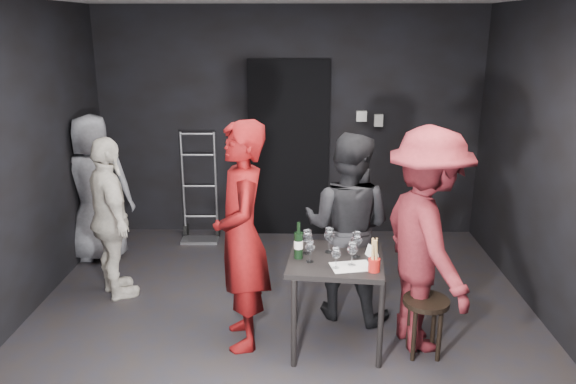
{
  "coord_description": "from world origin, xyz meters",
  "views": [
    {
      "loc": [
        0.15,
        -4.09,
        2.48
      ],
      "look_at": [
        0.04,
        0.25,
        1.18
      ],
      "focal_mm": 35.0,
      "sensor_mm": 36.0,
      "label": 1
    }
  ],
  "objects_px": {
    "wine_bottle": "(299,244)",
    "server_red": "(241,214)",
    "hand_truck": "(200,221)",
    "tasting_table": "(336,269)",
    "stool": "(426,310)",
    "man_maroon": "(428,221)",
    "woman_black": "(348,219)",
    "bystander_cream": "(111,218)",
    "breadstick_cup": "(374,256)",
    "bystander_grey": "(94,184)"
  },
  "relations": [
    {
      "from": "stool",
      "to": "bystander_cream",
      "type": "xyz_separation_m",
      "value": [
        -2.7,
        0.93,
        0.4
      ]
    },
    {
      "from": "tasting_table",
      "to": "stool",
      "type": "height_order",
      "value": "tasting_table"
    },
    {
      "from": "wine_bottle",
      "to": "server_red",
      "type": "bearing_deg",
      "value": 174.73
    },
    {
      "from": "stool",
      "to": "server_red",
      "type": "xyz_separation_m",
      "value": [
        -1.42,
        0.16,
        0.72
      ]
    },
    {
      "from": "hand_truck",
      "to": "tasting_table",
      "type": "height_order",
      "value": "hand_truck"
    },
    {
      "from": "man_maroon",
      "to": "server_red",
      "type": "bearing_deg",
      "value": 75.84
    },
    {
      "from": "woman_black",
      "to": "breadstick_cup",
      "type": "bearing_deg",
      "value": 121.9
    },
    {
      "from": "stool",
      "to": "hand_truck",
      "type": "bearing_deg",
      "value": 131.9
    },
    {
      "from": "man_maroon",
      "to": "bystander_grey",
      "type": "height_order",
      "value": "man_maroon"
    },
    {
      "from": "woman_black",
      "to": "man_maroon",
      "type": "relative_size",
      "value": 0.85
    },
    {
      "from": "server_red",
      "to": "bystander_cream",
      "type": "distance_m",
      "value": 1.53
    },
    {
      "from": "stool",
      "to": "breadstick_cup",
      "type": "relative_size",
      "value": 1.73
    },
    {
      "from": "bystander_cream",
      "to": "breadstick_cup",
      "type": "xyz_separation_m",
      "value": [
        2.28,
        -1.04,
        0.09
      ]
    },
    {
      "from": "bystander_grey",
      "to": "wine_bottle",
      "type": "relative_size",
      "value": 5.84
    },
    {
      "from": "wine_bottle",
      "to": "breadstick_cup",
      "type": "bearing_deg",
      "value": -22.54
    },
    {
      "from": "man_maroon",
      "to": "wine_bottle",
      "type": "height_order",
      "value": "man_maroon"
    },
    {
      "from": "tasting_table",
      "to": "breadstick_cup",
      "type": "xyz_separation_m",
      "value": [
        0.26,
        -0.24,
        0.22
      ]
    },
    {
      "from": "bystander_grey",
      "to": "wine_bottle",
      "type": "bearing_deg",
      "value": 132.22
    },
    {
      "from": "tasting_table",
      "to": "wine_bottle",
      "type": "height_order",
      "value": "wine_bottle"
    },
    {
      "from": "stool",
      "to": "tasting_table",
      "type": "bearing_deg",
      "value": 169.26
    },
    {
      "from": "server_red",
      "to": "wine_bottle",
      "type": "distance_m",
      "value": 0.5
    },
    {
      "from": "bystander_cream",
      "to": "man_maroon",
      "type": "bearing_deg",
      "value": -139.04
    },
    {
      "from": "stool",
      "to": "man_maroon",
      "type": "distance_m",
      "value": 0.69
    },
    {
      "from": "server_red",
      "to": "wine_bottle",
      "type": "relative_size",
      "value": 7.53
    },
    {
      "from": "hand_truck",
      "to": "stool",
      "type": "xyz_separation_m",
      "value": [
        2.16,
        -2.41,
        0.15
      ]
    },
    {
      "from": "stool",
      "to": "wine_bottle",
      "type": "xyz_separation_m",
      "value": [
        -0.98,
        0.12,
        0.48
      ]
    },
    {
      "from": "bystander_cream",
      "to": "wine_bottle",
      "type": "relative_size",
      "value": 5.36
    },
    {
      "from": "hand_truck",
      "to": "tasting_table",
      "type": "bearing_deg",
      "value": -58.49
    },
    {
      "from": "stool",
      "to": "wine_bottle",
      "type": "relative_size",
      "value": 1.62
    },
    {
      "from": "man_maroon",
      "to": "wine_bottle",
      "type": "xyz_separation_m",
      "value": [
        -0.98,
        -0.04,
        -0.18
      ]
    },
    {
      "from": "server_red",
      "to": "woman_black",
      "type": "height_order",
      "value": "server_red"
    },
    {
      "from": "man_maroon",
      "to": "breadstick_cup",
      "type": "xyz_separation_m",
      "value": [
        -0.43,
        -0.27,
        -0.17
      ]
    },
    {
      "from": "hand_truck",
      "to": "stool",
      "type": "distance_m",
      "value": 3.24
    },
    {
      "from": "server_red",
      "to": "woman_black",
      "type": "relative_size",
      "value": 1.22
    },
    {
      "from": "breadstick_cup",
      "to": "hand_truck",
      "type": "bearing_deg",
      "value": 124.57
    },
    {
      "from": "bystander_cream",
      "to": "wine_bottle",
      "type": "distance_m",
      "value": 1.91
    },
    {
      "from": "hand_truck",
      "to": "man_maroon",
      "type": "height_order",
      "value": "man_maroon"
    },
    {
      "from": "bystander_cream",
      "to": "woman_black",
      "type": "bearing_deg",
      "value": -131.24
    },
    {
      "from": "hand_truck",
      "to": "server_red",
      "type": "height_order",
      "value": "server_red"
    },
    {
      "from": "bystander_cream",
      "to": "bystander_grey",
      "type": "distance_m",
      "value": 0.99
    },
    {
      "from": "tasting_table",
      "to": "woman_black",
      "type": "relative_size",
      "value": 0.42
    },
    {
      "from": "bystander_cream",
      "to": "hand_truck",
      "type": "bearing_deg",
      "value": -53.36
    },
    {
      "from": "bystander_cream",
      "to": "stool",
      "type": "bearing_deg",
      "value": -142.15
    },
    {
      "from": "server_red",
      "to": "bystander_grey",
      "type": "distance_m",
      "value": 2.41
    },
    {
      "from": "tasting_table",
      "to": "wine_bottle",
      "type": "bearing_deg",
      "value": -177.95
    },
    {
      "from": "woman_black",
      "to": "stool",
      "type": "bearing_deg",
      "value": 153.21
    },
    {
      "from": "server_red",
      "to": "bystander_grey",
      "type": "xyz_separation_m",
      "value": [
        -1.74,
        1.65,
        -0.25
      ]
    },
    {
      "from": "server_red",
      "to": "bystander_cream",
      "type": "relative_size",
      "value": 1.4
    },
    {
      "from": "wine_bottle",
      "to": "breadstick_cup",
      "type": "distance_m",
      "value": 0.6
    },
    {
      "from": "hand_truck",
      "to": "woman_black",
      "type": "relative_size",
      "value": 0.72
    }
  ]
}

